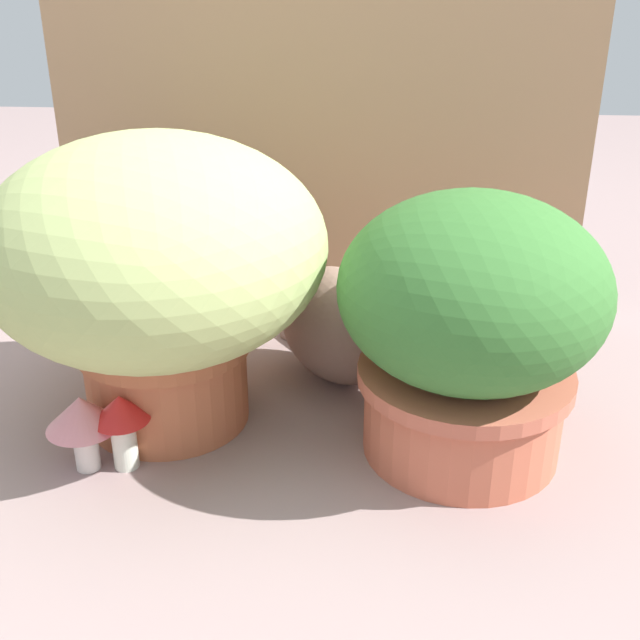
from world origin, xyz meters
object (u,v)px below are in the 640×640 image
(leafy_planter, at_px, (470,321))
(grass_planter, at_px, (157,262))
(mushroom_ornament_red, at_px, (121,418))
(mushroom_ornament_pink, at_px, (82,417))
(cat, at_px, (345,323))

(leafy_planter, bearing_deg, grass_planter, 173.49)
(mushroom_ornament_red, bearing_deg, mushroom_ornament_pink, -171.55)
(leafy_planter, relative_size, cat, 1.24)
(cat, relative_size, mushroom_ornament_red, 2.69)
(cat, height_order, mushroom_ornament_pink, cat)
(grass_planter, height_order, cat, grass_planter)
(mushroom_ornament_pink, relative_size, mushroom_ornament_red, 1.00)
(grass_planter, distance_m, leafy_planter, 0.50)
(mushroom_ornament_pink, xyz_separation_m, mushroom_ornament_red, (0.06, 0.01, -0.00))
(leafy_planter, bearing_deg, mushroom_ornament_red, -170.15)
(grass_planter, bearing_deg, mushroom_ornament_red, -102.47)
(grass_planter, height_order, mushroom_ornament_pink, grass_planter)
(grass_planter, bearing_deg, leafy_planter, -6.51)
(leafy_planter, xyz_separation_m, cat, (-0.20, 0.21, -0.11))
(grass_planter, relative_size, leafy_planter, 1.29)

